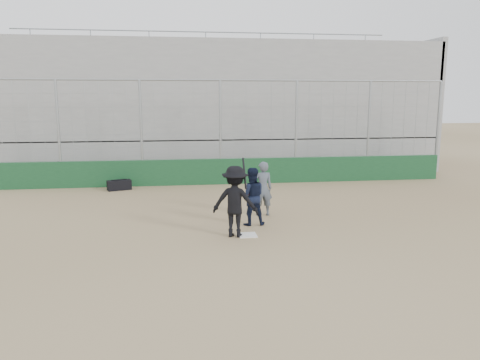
{
  "coord_description": "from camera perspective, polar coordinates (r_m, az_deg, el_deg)",
  "views": [
    {
      "loc": [
        -1.69,
        -11.03,
        3.4
      ],
      "look_at": [
        0.0,
        1.4,
        1.15
      ],
      "focal_mm": 35.0,
      "sensor_mm": 36.0,
      "label": 1
    }
  ],
  "objects": [
    {
      "name": "bleachers",
      "position": [
        23.05,
        -3.59,
        8.98
      ],
      "size": [
        20.25,
        6.7,
        6.98
      ],
      "color": "gray",
      "rests_on": "ground"
    },
    {
      "name": "ground",
      "position": [
        11.67,
        0.94,
        -6.78
      ],
      "size": [
        90.0,
        90.0,
        0.0
      ],
      "primitive_type": "plane",
      "color": "brown",
      "rests_on": "ground"
    },
    {
      "name": "umpire",
      "position": [
        13.45,
        2.77,
        -1.39
      ],
      "size": [
        0.6,
        0.42,
        1.42
      ],
      "primitive_type": "imported",
      "rotation": [
        0.0,
        0.0,
        3.21
      ],
      "color": "#4A535E",
      "rests_on": "ground"
    },
    {
      "name": "batter_at_plate",
      "position": [
        11.4,
        -0.6,
        -2.62
      ],
      "size": [
        1.28,
        0.97,
        1.9
      ],
      "color": "black",
      "rests_on": "ground"
    },
    {
      "name": "backstop",
      "position": [
        18.27,
        -2.38,
        2.49
      ],
      "size": [
        18.1,
        0.25,
        4.04
      ],
      "color": "#133D1F",
      "rests_on": "ground"
    },
    {
      "name": "equipment_bag",
      "position": [
        17.74,
        -14.51,
        -0.6
      ],
      "size": [
        0.92,
        0.62,
        0.4
      ],
      "color": "black",
      "rests_on": "ground"
    },
    {
      "name": "catcher_crouched",
      "position": [
        12.45,
        1.38,
        -3.17
      ],
      "size": [
        0.77,
        0.6,
        1.06
      ],
      "color": "black",
      "rests_on": "ground"
    },
    {
      "name": "home_plate",
      "position": [
        11.66,
        0.94,
        -6.72
      ],
      "size": [
        0.44,
        0.44,
        0.02
      ],
      "primitive_type": "cube",
      "color": "white",
      "rests_on": "ground"
    }
  ]
}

